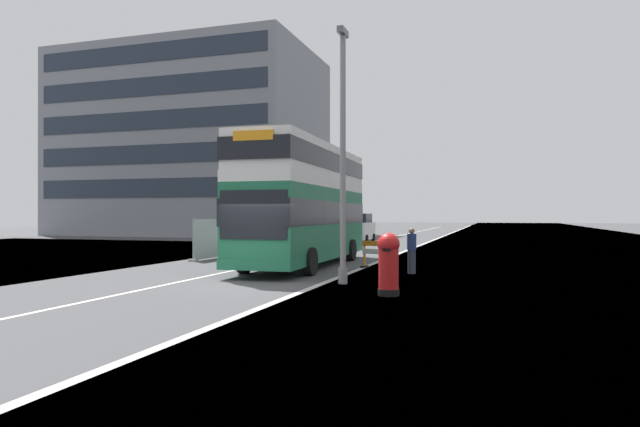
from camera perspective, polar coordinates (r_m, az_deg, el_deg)
name	(u,v)px	position (r m, az deg, el deg)	size (l,w,h in m)	color
ground	(263,286)	(17.28, -5.87, -7.45)	(140.00, 280.00, 0.10)	#424244
double_decker_bus	(306,202)	(23.29, -1.49, 1.15)	(3.07, 11.42, 5.02)	#1E6B47
lamppost_foreground	(343,164)	(17.41, 2.36, 5.14)	(0.29, 0.70, 7.97)	gray
red_pillar_postbox	(389,261)	(14.96, 7.05, -4.87)	(0.60, 0.60, 1.67)	black
roadworks_barrier	(379,252)	(22.37, 6.02, -3.94)	(1.52, 0.85, 1.09)	orange
construction_site_fence	(255,236)	(32.12, -6.67, -2.27)	(0.44, 13.80, 1.99)	#A8AAAD
car_oncoming_near	(329,232)	(38.58, 0.93, -1.90)	(1.98, 4.34, 2.02)	navy
car_receding_mid	(359,228)	(44.76, 4.06, -1.53)	(1.95, 4.11, 2.24)	silver
bare_tree_far_verge_near	(266,211)	(55.64, -5.57, 0.26)	(2.61, 2.25, 5.23)	#4C3D2D
bare_tree_far_verge_mid	(300,215)	(60.55, -2.08, -0.20)	(2.61, 2.57, 4.38)	#4C3D2D
pedestrian_at_kerb	(412,251)	(20.55, 9.38, -3.78)	(0.34, 0.34, 1.68)	#2D3342
backdrop_office_block	(193,146)	(63.32, -12.90, 6.79)	(26.59, 16.71, 19.55)	gray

